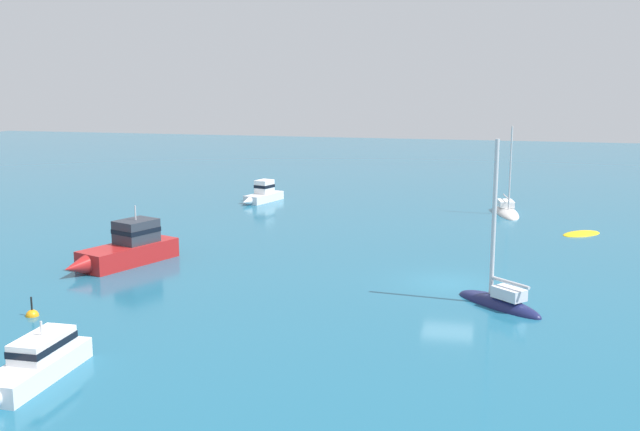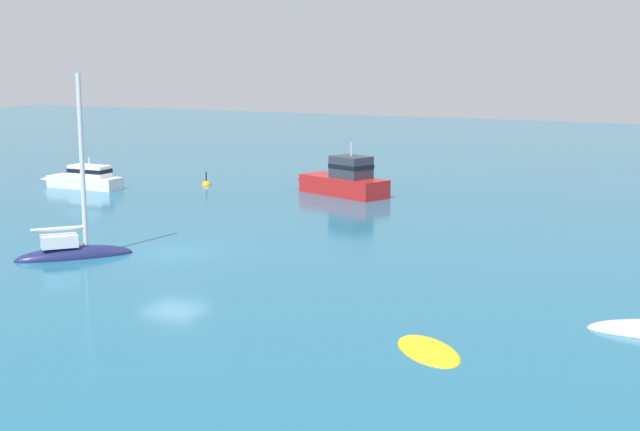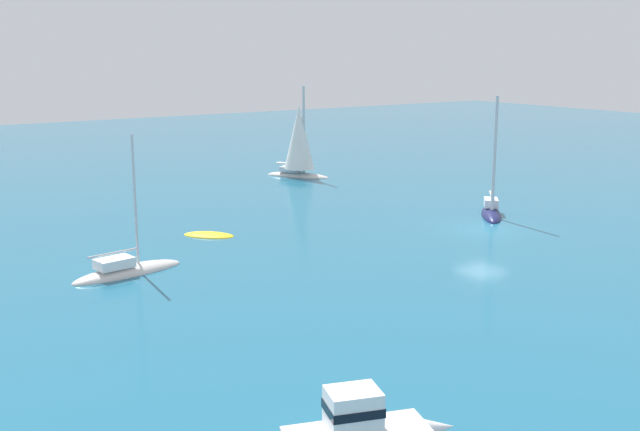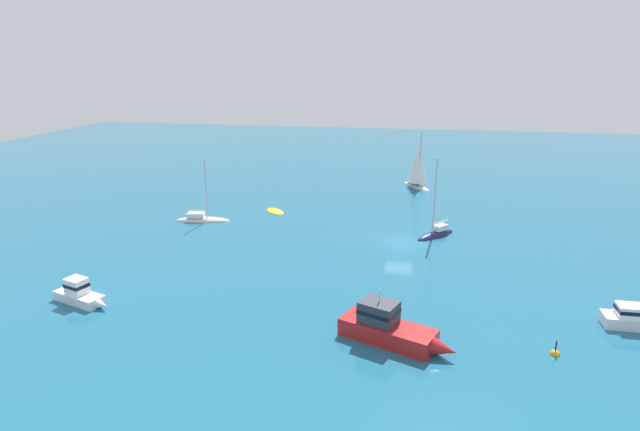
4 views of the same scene
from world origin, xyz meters
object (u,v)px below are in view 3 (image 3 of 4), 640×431
object	(u,v)px
sloop	(127,271)
ketch	(491,212)
sloop_1	(299,143)
rib	(209,236)
motor_cruiser_1	(361,429)

from	to	relation	value
sloop	ketch	size ratio (longest dim) A/B	0.86
sloop_1	rib	distance (m)	20.82
motor_cruiser_1	ketch	world-z (taller)	ketch
sloop	rib	bearing A→B (deg)	26.85
rib	sloop_1	bearing A→B (deg)	-88.53
sloop	motor_cruiser_1	bearing A→B (deg)	-101.04
motor_cruiser_1	ketch	xyz separation A→B (m)	(18.47, -24.08, -0.37)
sloop_1	rib	size ratio (longest dim) A/B	2.43
motor_cruiser_1	rib	size ratio (longest dim) A/B	1.50
motor_cruiser_1	rib	xyz separation A→B (m)	(23.54, -7.20, -0.62)
sloop_1	ketch	xyz separation A→B (m)	(-19.25, -1.87, -2.47)
sloop_1	rib	bearing A→B (deg)	-80.05
ketch	sloop	bearing A→B (deg)	-48.92
sloop	motor_cruiser_1	xyz separation A→B (m)	(-18.93, 0.76, 0.51)
sloop	sloop_1	bearing A→B (deg)	32.46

